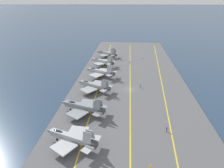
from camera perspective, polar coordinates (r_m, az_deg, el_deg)
ground_plane at (r=87.01m, az=5.19°, el=-1.80°), size 2000.00×2000.00×0.00m
carrier_deck at (r=86.92m, az=5.20°, el=-1.68°), size 193.10×51.31×0.40m
deck_stripe_foul_line at (r=88.21m, az=14.41°, el=-1.84°), size 173.42×12.08×0.01m
deck_stripe_centerline at (r=86.84m, az=5.20°, el=-1.56°), size 173.79×0.36×0.01m
deck_stripe_edge_line at (r=87.74m, az=-4.05°, el=-1.24°), size 173.76×4.23×0.01m
parked_jet_nearest at (r=56.11m, az=-11.56°, el=-14.73°), size 12.46×16.38×6.27m
parked_jet_second at (r=69.19m, az=-8.37°, el=-6.44°), size 13.57×17.19×6.19m
parked_jet_third at (r=84.87m, az=-5.22°, el=-0.39°), size 13.78×16.51×5.98m
parked_jet_fourth at (r=99.79m, az=-3.41°, el=3.57°), size 13.65×16.80×6.69m
parked_jet_fifth at (r=116.02m, az=-2.82°, el=6.52°), size 12.40×15.75×6.27m
parked_jet_sixth at (r=133.93m, az=-1.54°, el=8.78°), size 12.86×16.04×6.36m
crew_purple_vest at (r=62.85m, az=15.37°, el=-12.24°), size 0.30×0.41×1.77m
crew_yellow_vest at (r=50.60m, az=10.88°, el=-22.30°), size 0.46×0.43×1.71m
crew_brown_vest at (r=119.82m, az=5.10°, el=6.19°), size 0.36×0.44×1.80m
crew_blue_vest at (r=88.86m, az=8.10°, el=-0.38°), size 0.39×0.28×1.85m
crew_white_vest at (r=130.76m, az=8.77°, el=7.51°), size 0.32×0.42×1.78m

